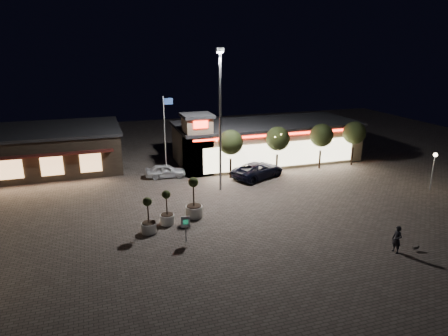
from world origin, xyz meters
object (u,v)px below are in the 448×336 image
object	(u,v)px
pickup_truck	(258,170)
valet_sign	(186,224)
white_sedan	(166,171)
planter_mid	(149,222)
pedestrian	(397,239)
planter_left	(167,214)

from	to	relation	value
pickup_truck	valet_sign	world-z (taller)	valet_sign
white_sedan	planter_mid	distance (m)	12.14
pedestrian	planter_mid	bearing A→B (deg)	-126.01
planter_left	planter_mid	distance (m)	1.79
white_sedan	planter_left	bearing A→B (deg)	177.30
planter_mid	valet_sign	size ratio (longest dim) A/B	1.45
pickup_truck	white_sedan	bearing A→B (deg)	47.91
planter_left	planter_mid	xyz separation A→B (m)	(-1.48, -1.01, 0.01)
pickup_truck	planter_mid	world-z (taller)	planter_mid
white_sedan	planter_mid	xyz separation A→B (m)	(-3.31, -11.68, 0.14)
planter_left	pedestrian	bearing A→B (deg)	-33.90
white_sedan	pedestrian	world-z (taller)	pedestrian
white_sedan	planter_left	xyz separation A→B (m)	(-1.83, -10.67, 0.13)
planter_left	white_sedan	bearing A→B (deg)	80.25
pedestrian	planter_left	world-z (taller)	planter_left
pickup_truck	pedestrian	distance (m)	16.69
planter_left	planter_mid	bearing A→B (deg)	-145.80
pickup_truck	pedestrian	size ratio (longest dim) A/B	3.14
planter_mid	white_sedan	bearing A→B (deg)	74.16
planter_mid	pedestrian	bearing A→B (deg)	-28.08
pedestrian	planter_mid	xyz separation A→B (m)	(-14.44, 7.70, -0.08)
planter_mid	valet_sign	xyz separation A→B (m)	(2.16, -2.12, 0.46)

